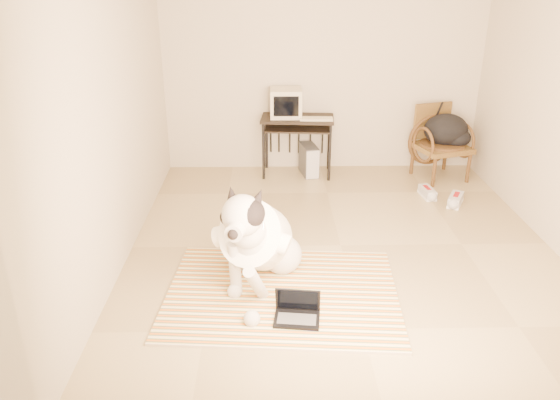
{
  "coord_description": "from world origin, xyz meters",
  "views": [
    {
      "loc": [
        -0.68,
        -4.64,
        2.48
      ],
      "look_at": [
        -0.6,
        -0.64,
        0.76
      ],
      "focal_mm": 35.0,
      "sensor_mm": 36.0,
      "label": 1
    }
  ],
  "objects_px": {
    "laptop": "(297,311)",
    "rattan_chair": "(440,142)",
    "crt_monitor": "(286,103)",
    "computer_desk": "(297,126)",
    "dog": "(257,240)",
    "backpack": "(448,131)",
    "pc_tower": "(309,160)"
  },
  "relations": [
    {
      "from": "laptop",
      "to": "rattan_chair",
      "type": "relative_size",
      "value": 0.41
    },
    {
      "from": "crt_monitor",
      "to": "computer_desk",
      "type": "bearing_deg",
      "value": -22.17
    },
    {
      "from": "dog",
      "to": "computer_desk",
      "type": "relative_size",
      "value": 1.5
    },
    {
      "from": "laptop",
      "to": "computer_desk",
      "type": "xyz_separation_m",
      "value": [
        0.15,
        3.15,
        0.56
      ]
    },
    {
      "from": "crt_monitor",
      "to": "backpack",
      "type": "distance_m",
      "value": 2.03
    },
    {
      "from": "pc_tower",
      "to": "rattan_chair",
      "type": "xyz_separation_m",
      "value": [
        1.62,
        -0.11,
        0.26
      ]
    },
    {
      "from": "crt_monitor",
      "to": "dog",
      "type": "bearing_deg",
      "value": -96.88
    },
    {
      "from": "rattan_chair",
      "to": "backpack",
      "type": "height_order",
      "value": "rattan_chair"
    },
    {
      "from": "dog",
      "to": "computer_desk",
      "type": "distance_m",
      "value": 2.65
    },
    {
      "from": "laptop",
      "to": "backpack",
      "type": "height_order",
      "value": "backpack"
    },
    {
      "from": "laptop",
      "to": "crt_monitor",
      "type": "xyz_separation_m",
      "value": [
        0.01,
        3.21,
        0.84
      ]
    },
    {
      "from": "dog",
      "to": "backpack",
      "type": "relative_size",
      "value": 2.48
    },
    {
      "from": "pc_tower",
      "to": "laptop",
      "type": "bearing_deg",
      "value": -95.54
    },
    {
      "from": "laptop",
      "to": "computer_desk",
      "type": "distance_m",
      "value": 3.21
    },
    {
      "from": "computer_desk",
      "to": "backpack",
      "type": "relative_size",
      "value": 1.66
    },
    {
      "from": "computer_desk",
      "to": "crt_monitor",
      "type": "distance_m",
      "value": 0.32
    },
    {
      "from": "computer_desk",
      "to": "crt_monitor",
      "type": "relative_size",
      "value": 2.41
    },
    {
      "from": "laptop",
      "to": "computer_desk",
      "type": "bearing_deg",
      "value": 87.22
    },
    {
      "from": "pc_tower",
      "to": "backpack",
      "type": "bearing_deg",
      "value": -4.3
    },
    {
      "from": "dog",
      "to": "crt_monitor",
      "type": "distance_m",
      "value": 2.73
    },
    {
      "from": "dog",
      "to": "crt_monitor",
      "type": "bearing_deg",
      "value": 83.12
    },
    {
      "from": "dog",
      "to": "pc_tower",
      "type": "xyz_separation_m",
      "value": [
        0.62,
        2.6,
        -0.21
      ]
    },
    {
      "from": "computer_desk",
      "to": "backpack",
      "type": "distance_m",
      "value": 1.86
    },
    {
      "from": "pc_tower",
      "to": "dog",
      "type": "bearing_deg",
      "value": -103.34
    },
    {
      "from": "dog",
      "to": "laptop",
      "type": "distance_m",
      "value": 0.71
    },
    {
      "from": "backpack",
      "to": "dog",
      "type": "bearing_deg",
      "value": -133.17
    },
    {
      "from": "backpack",
      "to": "computer_desk",
      "type": "bearing_deg",
      "value": 176.0
    },
    {
      "from": "laptop",
      "to": "dog",
      "type": "bearing_deg",
      "value": 119.3
    },
    {
      "from": "crt_monitor",
      "to": "backpack",
      "type": "relative_size",
      "value": 0.69
    },
    {
      "from": "crt_monitor",
      "to": "rattan_chair",
      "type": "height_order",
      "value": "crt_monitor"
    },
    {
      "from": "laptop",
      "to": "crt_monitor",
      "type": "relative_size",
      "value": 0.95
    },
    {
      "from": "backpack",
      "to": "rattan_chair",
      "type": "bearing_deg",
      "value": 170.46
    }
  ]
}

